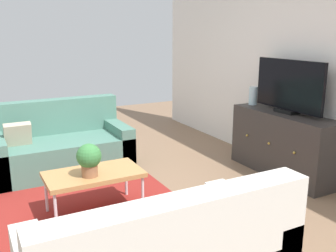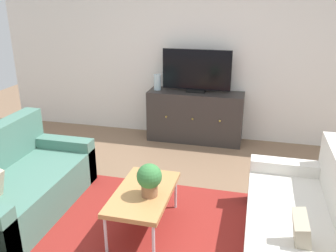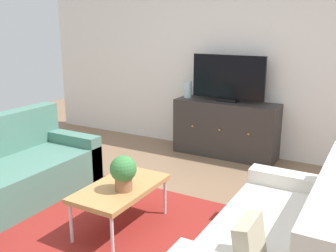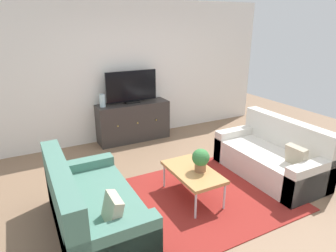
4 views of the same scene
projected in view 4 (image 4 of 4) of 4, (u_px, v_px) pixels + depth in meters
ground_plane at (191, 193)px, 4.09m from camera, size 10.00×10.00×0.00m
wall_back at (124, 72)px, 5.77m from camera, size 6.40×0.12×2.70m
area_rug at (197, 198)px, 3.96m from camera, size 2.50×1.90×0.01m
couch_left_side at (88, 209)px, 3.28m from camera, size 0.87×1.66×0.86m
couch_right_side at (274, 158)px, 4.54m from camera, size 0.87×1.66×0.86m
coffee_table at (193, 173)px, 3.87m from camera, size 0.51×0.91×0.42m
potted_plant at (201, 159)px, 3.79m from camera, size 0.23×0.23×0.31m
tv_console at (133, 122)px, 5.87m from camera, size 1.43×0.47×0.77m
flat_screen_tv at (132, 87)px, 5.65m from camera, size 1.02×0.16×0.63m
glass_vase at (102, 101)px, 5.44m from camera, size 0.11×0.11×0.24m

